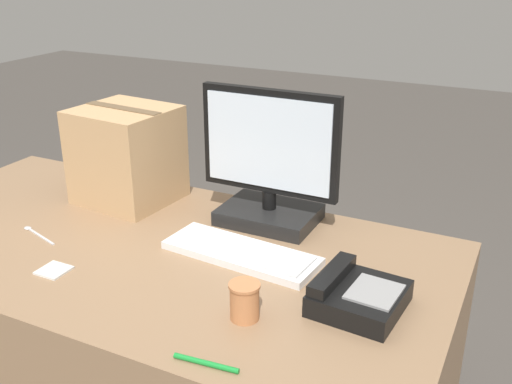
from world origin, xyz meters
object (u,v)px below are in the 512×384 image
object	(u,v)px
desk_phone	(357,296)
sticky_note_pad	(54,270)
paper_cup_right	(245,301)
monitor	(269,172)
keyboard	(241,252)
pen_marker	(206,363)
cardboard_box	(127,155)
spoon	(36,233)

from	to	relation	value
desk_phone	sticky_note_pad	xyz separation A→B (m)	(-0.79, -0.20, -0.03)
paper_cup_right	desk_phone	bearing A→B (deg)	36.04
sticky_note_pad	monitor	bearing A→B (deg)	54.47
keyboard	paper_cup_right	size ratio (longest dim) A/B	4.97
keyboard	pen_marker	bearing A→B (deg)	-66.46
monitor	cardboard_box	size ratio (longest dim) A/B	1.35
paper_cup_right	pen_marker	bearing A→B (deg)	-88.03
monitor	spoon	distance (m)	0.74
desk_phone	paper_cup_right	bearing A→B (deg)	-139.48
desk_phone	spoon	bearing A→B (deg)	-172.87
paper_cup_right	spoon	size ratio (longest dim) A/B	0.55
cardboard_box	keyboard	bearing A→B (deg)	-20.52
spoon	cardboard_box	xyz separation A→B (m)	(0.09, 0.35, 0.16)
cardboard_box	pen_marker	world-z (taller)	cardboard_box
keyboard	cardboard_box	xyz separation A→B (m)	(-0.54, 0.20, 0.15)
desk_phone	paper_cup_right	xyz separation A→B (m)	(-0.22, -0.16, 0.02)
cardboard_box	sticky_note_pad	bearing A→B (deg)	-76.12
cardboard_box	paper_cup_right	bearing A→B (deg)	-34.17
keyboard	sticky_note_pad	xyz separation A→B (m)	(-0.42, -0.30, -0.01)
pen_marker	cardboard_box	bearing A→B (deg)	-48.79
paper_cup_right	cardboard_box	distance (m)	0.84
desk_phone	keyboard	bearing A→B (deg)	168.97
paper_cup_right	cardboard_box	world-z (taller)	cardboard_box
desk_phone	monitor	bearing A→B (deg)	143.28
keyboard	paper_cup_right	bearing A→B (deg)	-56.06
keyboard	cardboard_box	distance (m)	0.60
monitor	desk_phone	bearing A→B (deg)	-41.19
monitor	paper_cup_right	bearing A→B (deg)	-71.01
spoon	sticky_note_pad	size ratio (longest dim) A/B	2.21
paper_cup_right	pen_marker	world-z (taller)	paper_cup_right
desk_phone	paper_cup_right	world-z (taller)	paper_cup_right
keyboard	pen_marker	distance (m)	0.48
pen_marker	sticky_note_pad	distance (m)	0.59
cardboard_box	sticky_note_pad	world-z (taller)	cardboard_box
desk_phone	pen_marker	world-z (taller)	desk_phone
paper_cup_right	spoon	world-z (taller)	paper_cup_right
desk_phone	paper_cup_right	distance (m)	0.28
keyboard	spoon	distance (m)	0.65
desk_phone	pen_marker	xyz separation A→B (m)	(-0.22, -0.35, -0.03)
spoon	pen_marker	bearing A→B (deg)	176.36
pen_marker	desk_phone	bearing A→B (deg)	-126.93
paper_cup_right	monitor	bearing A→B (deg)	108.99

